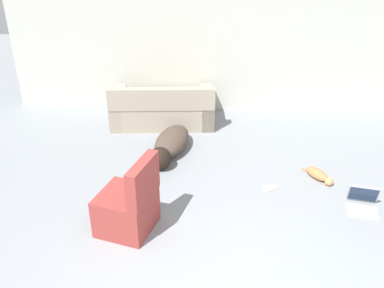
{
  "coord_description": "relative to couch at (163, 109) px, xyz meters",
  "views": [
    {
      "loc": [
        -0.15,
        -2.42,
        3.09
      ],
      "look_at": [
        -0.4,
        2.15,
        0.65
      ],
      "focal_mm": 40.0,
      "sensor_mm": 36.0,
      "label": 1
    }
  ],
  "objects": [
    {
      "name": "side_chair",
      "position": [
        -0.05,
        -2.78,
        0.05
      ],
      "size": [
        0.71,
        0.71,
        0.89
      ],
      "rotation": [
        0.0,
        0.0,
        4.42
      ],
      "color": "#993833",
      "rests_on": "ground_plane"
    },
    {
      "name": "couch",
      "position": [
        0.0,
        0.0,
        0.0
      ],
      "size": [
        1.74,
        0.99,
        0.74
      ],
      "rotation": [
        0.0,
        0.0,
        3.22
      ],
      "color": "tan",
      "rests_on": "ground_plane"
    },
    {
      "name": "dog",
      "position": [
        0.22,
        -1.04,
        -0.1
      ],
      "size": [
        0.63,
        1.42,
        0.32
      ],
      "rotation": [
        0.0,
        0.0,
        4.51
      ],
      "color": "#4C3D33",
      "rests_on": "ground_plane"
    },
    {
      "name": "cat",
      "position": [
        2.26,
        -1.63,
        -0.19
      ],
      "size": [
        0.36,
        0.48,
        0.13
      ],
      "rotation": [
        0.0,
        0.0,
        5.32
      ],
      "color": "#BC7A47",
      "rests_on": "ground_plane"
    },
    {
      "name": "wall_back",
      "position": [
        0.99,
        0.65,
        0.97
      ],
      "size": [
        7.33,
        0.06,
        2.43
      ],
      "color": "beige",
      "rests_on": "ground_plane"
    },
    {
      "name": "laptop_open",
      "position": [
        2.65,
        -2.24,
        -0.16
      ],
      "size": [
        0.42,
        0.42,
        0.26
      ],
      "rotation": [
        0.0,
        0.0,
        -0.21
      ],
      "color": "#B7B7BC",
      "rests_on": "ground_plane"
    },
    {
      "name": "book_cream",
      "position": [
        1.6,
        -1.9,
        -0.24
      ],
      "size": [
        0.21,
        0.19,
        0.02
      ],
      "rotation": [
        0.0,
        0.0,
        0.55
      ],
      "color": "beige",
      "rests_on": "ground_plane"
    }
  ]
}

